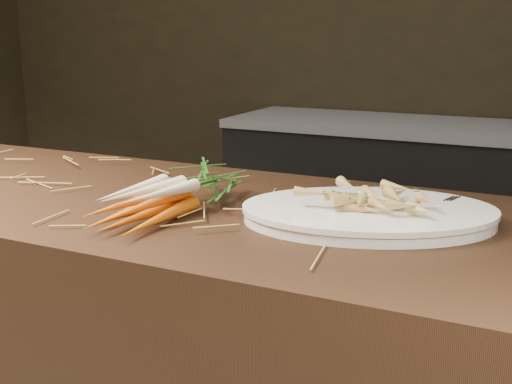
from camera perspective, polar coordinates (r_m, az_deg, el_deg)
main_counter at (r=1.64m, az=-11.45°, el=-15.53°), size 2.40×0.70×0.90m
back_counter at (r=3.16m, az=14.24°, el=-1.56°), size 1.82×0.62×0.84m
straw_bedding at (r=1.47m, az=-12.31°, el=0.29°), size 1.40×0.60×0.02m
root_veg_bunch at (r=1.31m, az=-6.53°, el=0.28°), size 0.17×0.45×0.08m
serving_platter at (r=1.23m, az=9.96°, el=-2.10°), size 0.56×0.47×0.03m
roasted_veg_heap at (r=1.22m, az=10.04°, el=-0.34°), size 0.28×0.24×0.05m
serving_fork at (r=1.23m, az=17.86°, el=-1.80°), size 0.06×0.18×0.00m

